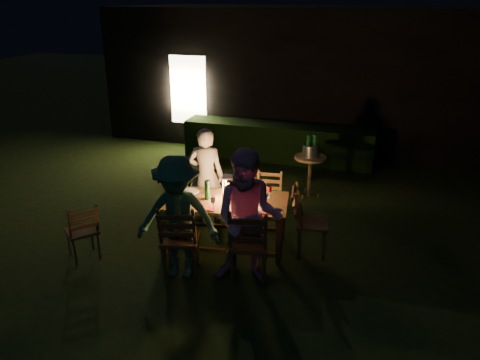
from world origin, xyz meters
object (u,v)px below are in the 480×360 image
(side_table, at_px, (310,161))
(lantern, at_px, (229,189))
(chair_far_right, at_px, (268,210))
(person_house_side, at_px, (206,175))
(dining_table, at_px, (225,205))
(chair_end, at_px, (310,233))
(chair_spare, at_px, (84,240))
(person_opp_right, at_px, (248,218))
(chair_far_left, at_px, (206,205))
(ice_bucket, at_px, (311,151))
(bottle_table, at_px, (207,190))
(person_opp_left, at_px, (178,218))
(bottle_bucket_b, at_px, (314,148))
(bottle_bucket_a, at_px, (308,148))
(chair_near_right, at_px, (249,256))
(chair_near_left, at_px, (181,251))

(side_table, bearing_deg, lantern, -111.14)
(chair_far_right, height_order, person_house_side, person_house_side)
(lantern, bearing_deg, dining_table, -126.54)
(chair_end, distance_m, lantern, 1.32)
(chair_spare, height_order, person_opp_right, person_opp_right)
(lantern, bearing_deg, side_table, 68.86)
(chair_far_left, height_order, person_opp_right, person_opp_right)
(person_house_side, distance_m, ice_bucket, 2.05)
(bottle_table, bearing_deg, person_house_side, 112.16)
(person_opp_left, xyz_separation_m, bottle_bucket_b, (1.25, 3.12, 0.10))
(bottle_bucket_a, bearing_deg, lantern, -110.32)
(bottle_table, bearing_deg, chair_far_left, 113.13)
(chair_spare, distance_m, person_opp_right, 2.43)
(ice_bucket, bearing_deg, side_table, -90.00)
(person_opp_left, bearing_deg, ice_bucket, 60.31)
(chair_near_right, distance_m, person_opp_left, 1.03)
(chair_far_left, distance_m, bottle_bucket_a, 2.12)
(bottle_bucket_b, bearing_deg, dining_table, -112.35)
(chair_far_right, distance_m, side_table, 1.49)
(person_house_side, distance_m, person_opp_right, 1.87)
(chair_far_right, height_order, lantern, lantern)
(chair_near_left, xyz_separation_m, bottle_bucket_b, (1.25, 3.08, 0.60))
(side_table, bearing_deg, ice_bucket, 90.00)
(ice_bucket, bearing_deg, chair_spare, -130.61)
(chair_end, xyz_separation_m, person_opp_right, (-0.65, -0.93, 0.57))
(ice_bucket, xyz_separation_m, bottle_bucket_b, (0.05, 0.04, 0.05))
(chair_far_right, xyz_separation_m, person_house_side, (-1.00, -0.10, 0.51))
(chair_near_left, distance_m, person_house_side, 1.66)
(chair_far_right, xyz_separation_m, bottle_bucket_a, (0.39, 1.33, 0.66))
(chair_far_right, distance_m, person_house_side, 1.12)
(person_house_side, bearing_deg, side_table, -143.01)
(person_opp_left, bearing_deg, bottle_table, 76.29)
(chair_near_left, distance_m, chair_spare, 1.45)
(chair_end, bearing_deg, chair_far_right, -138.55)
(person_opp_right, distance_m, bottle_bucket_b, 3.01)
(chair_end, bearing_deg, chair_near_right, -45.17)
(person_opp_left, xyz_separation_m, ice_bucket, (1.20, 3.08, 0.05))
(chair_far_left, bearing_deg, bottle_bucket_a, -146.34)
(chair_near_left, distance_m, ice_bucket, 3.31)
(chair_near_right, xyz_separation_m, bottle_bucket_a, (0.26, 2.86, 0.60))
(chair_far_right, relative_size, bottle_bucket_a, 2.78)
(person_house_side, height_order, side_table, person_house_side)
(chair_end, bearing_deg, chair_near_left, -65.25)
(person_opp_left, bearing_deg, chair_near_left, 87.32)
(chair_near_right, bearing_deg, person_house_side, 116.37)
(chair_near_right, distance_m, chair_far_right, 1.55)
(chair_near_left, distance_m, person_opp_left, 0.50)
(chair_near_right, xyz_separation_m, lantern, (-0.52, 0.75, 0.57))
(chair_end, bearing_deg, lantern, -92.41)
(chair_spare, xyz_separation_m, person_opp_right, (2.34, 0.14, 0.61))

